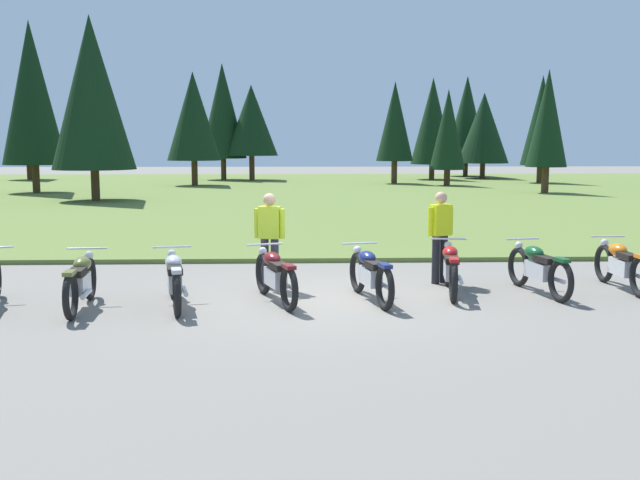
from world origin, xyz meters
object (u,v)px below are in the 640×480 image
rider_in_hivis_vest (440,232)px  motorcycle_british_green (539,268)px  motorcycle_maroon (275,275)px  rider_with_back_turned (270,234)px  motorcycle_olive (81,281)px  motorcycle_silver (175,279)px  motorcycle_red (451,268)px  motorcycle_navy (370,274)px  motorcycle_orange (622,265)px

rider_in_hivis_vest → motorcycle_british_green: bearing=-33.8°
motorcycle_maroon → rider_in_hivis_vest: size_ratio=1.21×
rider_with_back_turned → motorcycle_olive: bearing=-150.9°
rider_with_back_turned → motorcycle_british_green: bearing=-8.6°
motorcycle_silver → motorcycle_red: bearing=10.4°
motorcycle_silver → rider_in_hivis_vest: rider_in_hivis_vest is taller
motorcycle_silver → motorcycle_navy: same height
motorcycle_maroon → motorcycle_british_green: same height
motorcycle_olive → motorcycle_navy: bearing=5.7°
motorcycle_maroon → motorcycle_navy: size_ratio=0.98×
motorcycle_silver → motorcycle_red: 4.59m
motorcycle_olive → motorcycle_orange: same height
motorcycle_silver → motorcycle_orange: size_ratio=0.99×
rider_with_back_turned → motorcycle_navy: bearing=-34.4°
motorcycle_red → rider_in_hivis_vest: 1.06m
motorcycle_maroon → motorcycle_red: (2.95, 0.56, 0.00)m
motorcycle_navy → motorcycle_red: (1.42, 0.51, 0.00)m
motorcycle_maroon → motorcycle_orange: same height
motorcycle_british_green → motorcycle_orange: size_ratio=0.99×
motorcycle_maroon → rider_with_back_turned: bearing=95.9°
motorcycle_british_green → motorcycle_maroon: bearing=-173.7°
rider_with_back_turned → rider_in_hivis_vest: 3.09m
motorcycle_olive → motorcycle_red: bearing=9.2°
motorcycle_maroon → motorcycle_navy: (1.53, 0.05, 0.00)m
motorcycle_silver → motorcycle_navy: bearing=6.0°
motorcycle_silver → motorcycle_navy: (3.09, 0.32, 0.00)m
motorcycle_red → rider_with_back_turned: (-3.07, 0.63, 0.51)m
motorcycle_silver → motorcycle_orange: (7.56, 1.05, 0.00)m
motorcycle_maroon → motorcycle_orange: (6.00, 0.78, 0.00)m
motorcycle_olive → motorcycle_red: same height
motorcycle_red → motorcycle_silver: bearing=-169.6°
motorcycle_silver → rider_in_hivis_vest: 4.87m
motorcycle_maroon → rider_in_hivis_vest: bearing=26.7°
motorcycle_olive → motorcycle_navy: 4.52m
rider_in_hivis_vest → motorcycle_red: bearing=-90.1°
motorcycle_british_green → motorcycle_silver: bearing=-172.7°
motorcycle_olive → rider_in_hivis_vest: (5.92, 1.89, 0.51)m
rider_with_back_turned → rider_in_hivis_vest: size_ratio=1.00×
motorcycle_olive → motorcycle_navy: size_ratio=1.01×
motorcycle_silver → rider_with_back_turned: bearing=45.4°
motorcycle_silver → motorcycle_navy: 3.11m
motorcycle_red → rider_in_hivis_vest: rider_in_hivis_vest is taller
motorcycle_silver → motorcycle_red: size_ratio=0.99×
motorcycle_maroon → motorcycle_british_green: size_ratio=0.97×
motorcycle_silver → rider_with_back_turned: rider_with_back_turned is taller
motorcycle_navy → rider_with_back_turned: 2.07m
motorcycle_navy → rider_in_hivis_vest: bearing=45.3°
motorcycle_silver → rider_with_back_turned: 2.11m
motorcycle_red → rider_in_hivis_vest: size_ratio=1.25×
motorcycle_silver → motorcycle_maroon: 1.58m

